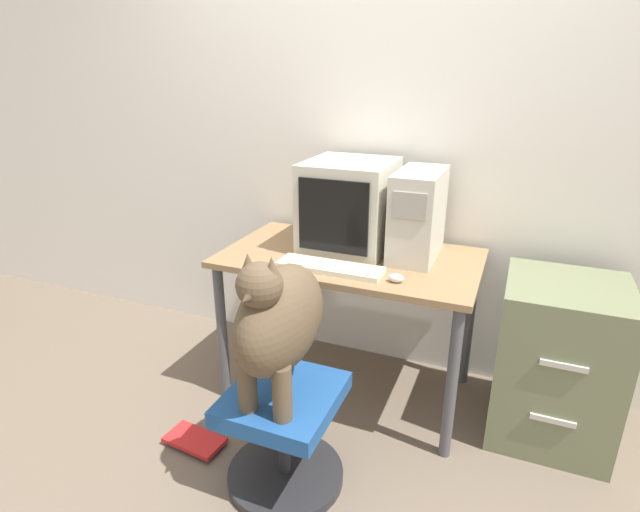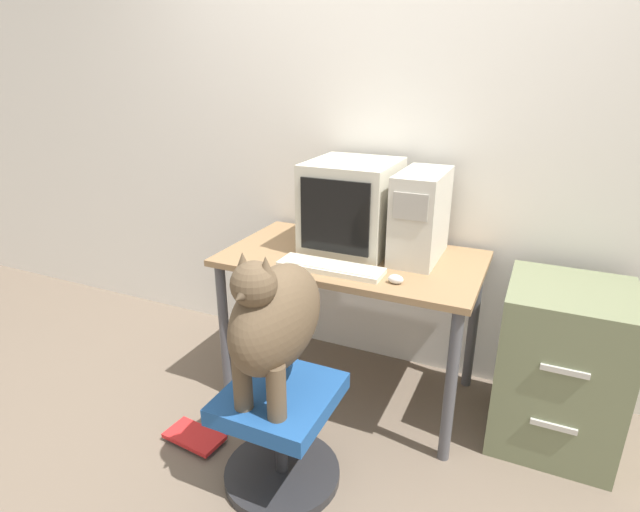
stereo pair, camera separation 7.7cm
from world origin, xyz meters
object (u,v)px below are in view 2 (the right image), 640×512
at_px(crt_monitor, 352,206).
at_px(book_stack_floor, 196,437).
at_px(keyboard, 331,267).
at_px(filing_cabinet, 559,366).
at_px(office_chair, 281,430).
at_px(pc_tower, 421,216).
at_px(dog, 275,318).

height_order(crt_monitor, book_stack_floor, crt_monitor).
distance_m(keyboard, filing_cabinet, 1.10).
bearing_deg(office_chair, keyboard, 89.43).
distance_m(filing_cabinet, book_stack_floor, 1.67).
height_order(pc_tower, keyboard, pc_tower).
bearing_deg(pc_tower, crt_monitor, -179.71).
bearing_deg(office_chair, book_stack_floor, 176.87).
bearing_deg(pc_tower, dog, -111.22).
height_order(keyboard, dog, dog).
distance_m(dog, filing_cabinet, 1.31).
distance_m(pc_tower, filing_cabinet, 0.90).
xyz_separation_m(keyboard, dog, (-0.00, -0.50, -0.02)).
xyz_separation_m(keyboard, filing_cabinet, (0.99, 0.25, -0.40)).
relative_size(crt_monitor, filing_cabinet, 0.59).
bearing_deg(crt_monitor, filing_cabinet, -3.75).
bearing_deg(book_stack_floor, dog, -5.23).
xyz_separation_m(dog, filing_cabinet, (1.00, 0.75, -0.38)).
distance_m(crt_monitor, book_stack_floor, 1.31).
distance_m(pc_tower, dog, 0.90).
distance_m(crt_monitor, keyboard, 0.38).
xyz_separation_m(keyboard, office_chair, (-0.00, -0.48, -0.53)).
height_order(keyboard, office_chair, keyboard).
bearing_deg(crt_monitor, pc_tower, 0.29).
bearing_deg(office_chair, dog, -90.00).
relative_size(pc_tower, keyboard, 0.86).
distance_m(pc_tower, office_chair, 1.13).
height_order(crt_monitor, pc_tower, crt_monitor).
xyz_separation_m(crt_monitor, filing_cabinet, (1.02, -0.07, -0.60)).
distance_m(crt_monitor, dog, 0.85).
bearing_deg(keyboard, book_stack_floor, -135.93).
height_order(office_chair, book_stack_floor, office_chair).
relative_size(office_chair, filing_cabinet, 0.64).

